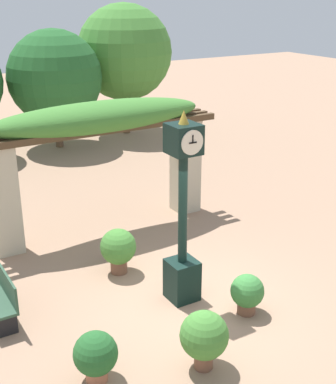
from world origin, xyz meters
name	(u,v)px	position (x,y,z in m)	size (l,w,h in m)	color
ground_plane	(193,304)	(0.00, 0.00, 0.00)	(60.00, 60.00, 0.00)	#9E7A60
pedestal_clock	(183,223)	(-0.05, 0.28, 1.52)	(0.52, 0.55, 3.52)	black
pergola	(100,135)	(0.00, 3.83, 2.29)	(5.74, 1.18, 3.05)	#BCB299
potted_plant_near_left	(204,337)	(-0.81, -1.53, 0.55)	(0.74, 0.74, 0.95)	brown
potted_plant_near_right	(247,292)	(0.66, -0.71, 0.41)	(0.59, 0.59, 0.74)	brown
potted_plant_far_left	(118,248)	(-0.63, 1.74, 0.54)	(0.72, 0.72, 0.93)	brown
potted_plant_far_right	(96,355)	(-2.30, -0.95, 0.44)	(0.66, 0.66, 0.79)	#B26B4C
tree_line	(34,71)	(0.94, 11.41, 2.69)	(12.06, 3.99, 4.90)	brown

